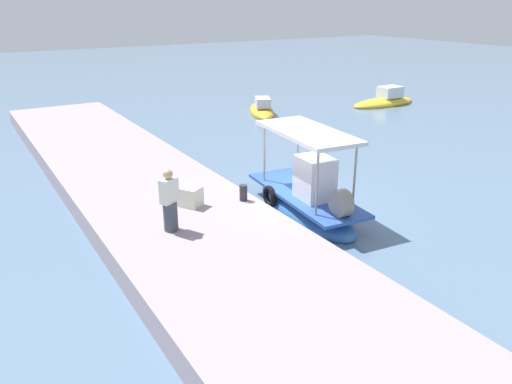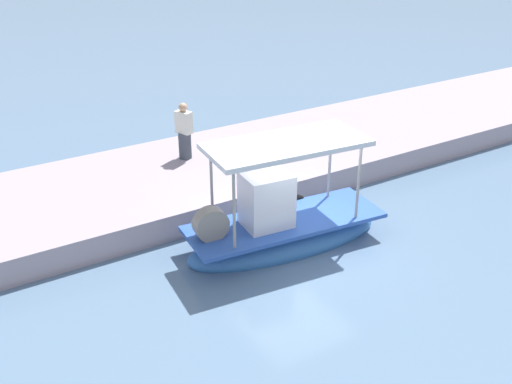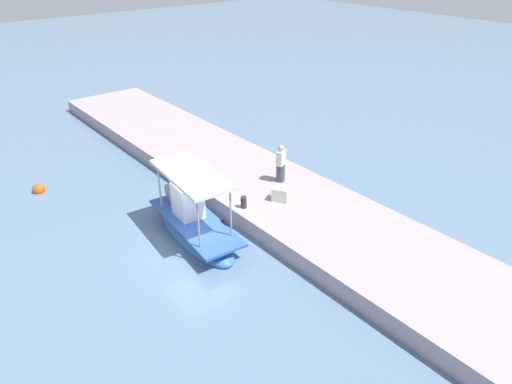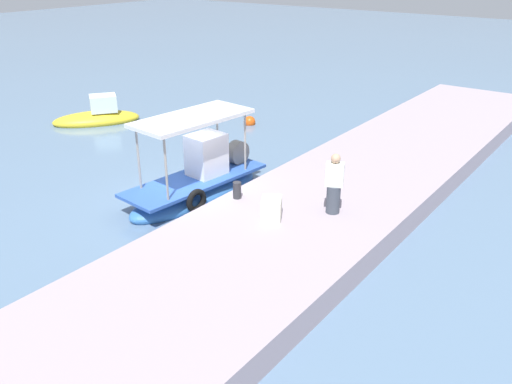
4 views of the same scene
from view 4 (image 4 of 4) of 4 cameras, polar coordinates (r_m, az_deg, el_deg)
name	(u,v)px [view 4 (image 4 of 4)]	position (r m, az deg, el deg)	size (l,w,h in m)	color
ground_plane	(188,200)	(17.28, -7.16, -0.82)	(120.00, 120.00, 0.00)	slate
dock_quay	(298,226)	(14.83, 4.40, -3.55)	(36.00, 4.87, 0.70)	#A1929D
main_fishing_boat	(198,183)	(17.24, -6.11, 0.98)	(5.19, 2.15, 3.04)	#366FB7
fisherman_near_bollard	(334,186)	(14.57, 8.21, 0.59)	(0.50, 0.54, 1.69)	#3E4550
mooring_bollard	(237,190)	(15.50, -2.01, 0.20)	(0.24, 0.24, 0.49)	#2D2D33
cargo_crate	(271,209)	(14.30, 1.63, -1.75)	(0.65, 0.52, 0.57)	beige
marker_buoy	(250,122)	(24.88, -0.69, 7.39)	(0.54, 0.54, 0.54)	#DF5013
moored_boat_near	(98,117)	(26.18, -16.35, 7.56)	(4.10, 3.56, 1.49)	gold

